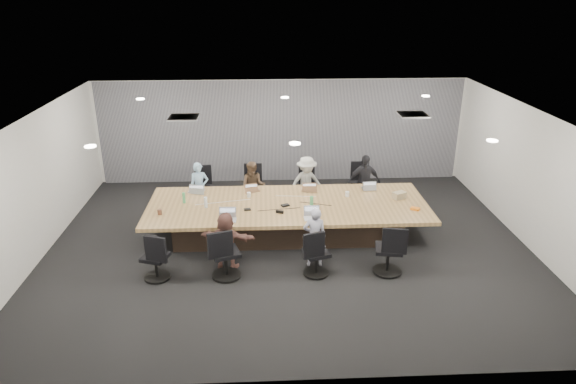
{
  "coord_description": "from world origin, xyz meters",
  "views": [
    {
      "loc": [
        -0.5,
        -9.62,
        5.1
      ],
      "look_at": [
        0.0,
        0.4,
        1.05
      ],
      "focal_mm": 32.0,
      "sensor_mm": 36.0,
      "label": 1
    }
  ],
  "objects_px": {
    "chair_5": "(226,256)",
    "laptop_5": "(228,220)",
    "chair_3": "(361,187)",
    "laptop_1": "(253,190)",
    "laptop_0": "(196,191)",
    "person_2": "(306,184)",
    "bottle_clear": "(206,202)",
    "canvas_bag": "(399,195)",
    "chair_2": "(305,190)",
    "bottle_green_left": "(184,198)",
    "chair_4": "(156,261)",
    "stapler": "(280,212)",
    "laptop_6": "(312,218)",
    "laptop_2": "(308,189)",
    "chair_6": "(316,257)",
    "person_3": "(364,182)",
    "person_6": "(315,237)",
    "person_0": "(199,188)",
    "person_1": "(253,187)",
    "chair_1": "(254,189)",
    "chair_0": "(202,191)",
    "mug_brown": "(160,212)",
    "person_5": "(226,241)",
    "laptop_3": "(368,188)",
    "bottle_green_right": "(312,202)",
    "chair_7": "(388,253)",
    "snack_packet": "(415,209)",
    "conference_table": "(288,218)"
  },
  "relations": [
    {
      "from": "snack_packet",
      "to": "chair_5",
      "type": "bearing_deg",
      "value": -162.22
    },
    {
      "from": "chair_2",
      "to": "laptop_2",
      "type": "xyz_separation_m",
      "value": [
        0.0,
        -0.9,
        0.38
      ]
    },
    {
      "from": "chair_1",
      "to": "bottle_green_left",
      "type": "xyz_separation_m",
      "value": [
        -1.47,
        -1.54,
        0.45
      ]
    },
    {
      "from": "laptop_0",
      "to": "bottle_green_left",
      "type": "height_order",
      "value": "bottle_green_left"
    },
    {
      "from": "bottle_green_left",
      "to": "chair_6",
      "type": "bearing_deg",
      "value": -34.74
    },
    {
      "from": "chair_3",
      "to": "laptop_1",
      "type": "height_order",
      "value": "chair_3"
    },
    {
      "from": "laptop_6",
      "to": "conference_table",
      "type": "bearing_deg",
      "value": 116.94
    },
    {
      "from": "chair_4",
      "to": "laptop_6",
      "type": "distance_m",
      "value": 3.14
    },
    {
      "from": "chair_3",
      "to": "chair_4",
      "type": "relative_size",
      "value": 1.1
    },
    {
      "from": "laptop_2",
      "to": "person_2",
      "type": "bearing_deg",
      "value": -87.08
    },
    {
      "from": "chair_4",
      "to": "stapler",
      "type": "bearing_deg",
      "value": 45.94
    },
    {
      "from": "bottle_clear",
      "to": "canvas_bag",
      "type": "distance_m",
      "value": 4.21
    },
    {
      "from": "chair_3",
      "to": "bottle_clear",
      "type": "bearing_deg",
      "value": 28.79
    },
    {
      "from": "chair_2",
      "to": "mug_brown",
      "type": "bearing_deg",
      "value": 20.26
    },
    {
      "from": "chair_6",
      "to": "bottle_green_right",
      "type": "relative_size",
      "value": 2.87
    },
    {
      "from": "chair_7",
      "to": "person_2",
      "type": "height_order",
      "value": "person_2"
    },
    {
      "from": "laptop_3",
      "to": "chair_1",
      "type": "bearing_deg",
      "value": -21.62
    },
    {
      "from": "chair_4",
      "to": "laptop_5",
      "type": "bearing_deg",
      "value": 53.5
    },
    {
      "from": "canvas_bag",
      "to": "bottle_green_left",
      "type": "bearing_deg",
      "value": -179.89
    },
    {
      "from": "chair_5",
      "to": "person_0",
      "type": "relative_size",
      "value": 0.7
    },
    {
      "from": "person_1",
      "to": "laptop_6",
      "type": "xyz_separation_m",
      "value": [
        1.21,
        -2.15,
        0.13
      ]
    },
    {
      "from": "bottle_clear",
      "to": "chair_2",
      "type": "bearing_deg",
      "value": 38.85
    },
    {
      "from": "chair_2",
      "to": "snack_packet",
      "type": "relative_size",
      "value": 4.03
    },
    {
      "from": "chair_7",
      "to": "person_0",
      "type": "relative_size",
      "value": 0.69
    },
    {
      "from": "chair_6",
      "to": "bottle_clear",
      "type": "height_order",
      "value": "bottle_clear"
    },
    {
      "from": "laptop_5",
      "to": "person_6",
      "type": "bearing_deg",
      "value": -15.81
    },
    {
      "from": "chair_5",
      "to": "chair_6",
      "type": "xyz_separation_m",
      "value": [
        1.69,
        0.0,
        -0.05
      ]
    },
    {
      "from": "chair_1",
      "to": "chair_5",
      "type": "xyz_separation_m",
      "value": [
        -0.48,
        -3.4,
        0.02
      ]
    },
    {
      "from": "chair_5",
      "to": "laptop_5",
      "type": "xyz_separation_m",
      "value": [
        0.0,
        0.9,
        0.32
      ]
    },
    {
      "from": "laptop_1",
      "to": "bottle_green_right",
      "type": "bearing_deg",
      "value": 125.54
    },
    {
      "from": "mug_brown",
      "to": "stapler",
      "type": "relative_size",
      "value": 0.68
    },
    {
      "from": "chair_2",
      "to": "bottle_green_left",
      "type": "xyz_separation_m",
      "value": [
        -2.75,
        -1.54,
        0.49
      ]
    },
    {
      "from": "laptop_0",
      "to": "person_2",
      "type": "distance_m",
      "value": 2.62
    },
    {
      "from": "person_3",
      "to": "person_6",
      "type": "relative_size",
      "value": 1.12
    },
    {
      "from": "chair_5",
      "to": "person_0",
      "type": "xyz_separation_m",
      "value": [
        -0.8,
        3.05,
        0.19
      ]
    },
    {
      "from": "laptop_0",
      "to": "laptop_6",
      "type": "distance_m",
      "value": 2.96
    },
    {
      "from": "laptop_6",
      "to": "chair_0",
      "type": "bearing_deg",
      "value": 132.59
    },
    {
      "from": "mug_brown",
      "to": "laptop_0",
      "type": "bearing_deg",
      "value": 63.74
    },
    {
      "from": "chair_5",
      "to": "person_5",
      "type": "bearing_deg",
      "value": 72.26
    },
    {
      "from": "chair_3",
      "to": "laptop_1",
      "type": "bearing_deg",
      "value": 20.94
    },
    {
      "from": "stapler",
      "to": "canvas_bag",
      "type": "distance_m",
      "value": 2.74
    },
    {
      "from": "person_5",
      "to": "mug_brown",
      "type": "bearing_deg",
      "value": -21.42
    },
    {
      "from": "chair_3",
      "to": "snack_packet",
      "type": "xyz_separation_m",
      "value": [
        0.74,
        -2.15,
        0.35
      ]
    },
    {
      "from": "chair_7",
      "to": "chair_0",
      "type": "bearing_deg",
      "value": 149.18
    },
    {
      "from": "person_2",
      "to": "snack_packet",
      "type": "distance_m",
      "value": 2.79
    },
    {
      "from": "chair_7",
      "to": "laptop_3",
      "type": "relative_size",
      "value": 2.77
    },
    {
      "from": "laptop_1",
      "to": "snack_packet",
      "type": "relative_size",
      "value": 1.61
    },
    {
      "from": "person_1",
      "to": "canvas_bag",
      "type": "xyz_separation_m",
      "value": [
        3.23,
        -1.18,
        0.2
      ]
    },
    {
      "from": "laptop_5",
      "to": "canvas_bag",
      "type": "xyz_separation_m",
      "value": [
        3.71,
        0.97,
        0.07
      ]
    },
    {
      "from": "chair_0",
      "to": "chair_1",
      "type": "bearing_deg",
      "value": 170.27
    }
  ]
}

